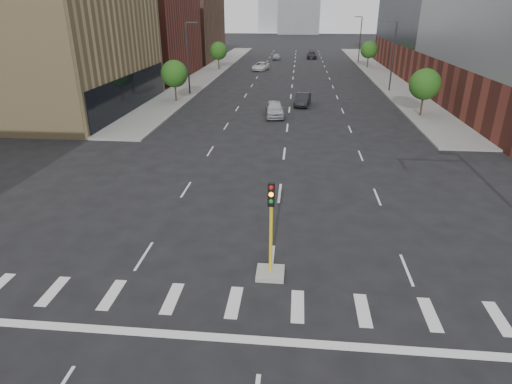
# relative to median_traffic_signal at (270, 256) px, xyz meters

# --- Properties ---
(sidewalk_left_far) EXTENTS (5.00, 92.00, 0.15)m
(sidewalk_left_far) POSITION_rel_median_traffic_signal_xyz_m (-15.00, 65.03, -0.90)
(sidewalk_left_far) COLOR gray
(sidewalk_left_far) RESTS_ON ground
(sidewalk_right_far) EXTENTS (5.00, 92.00, 0.15)m
(sidewalk_right_far) POSITION_rel_median_traffic_signal_xyz_m (15.00, 65.03, -0.90)
(sidewalk_right_far) COLOR gray
(sidewalk_right_far) RESTS_ON ground
(building_left_mid) EXTENTS (20.00, 24.00, 14.00)m
(building_left_mid) POSITION_rel_median_traffic_signal_xyz_m (-27.50, 31.03, 6.03)
(building_left_mid) COLOR tan
(building_left_mid) RESTS_ON ground
(building_left_far_a) EXTENTS (20.00, 22.00, 12.00)m
(building_left_far_a) POSITION_rel_median_traffic_signal_xyz_m (-27.50, 57.03, 5.03)
(building_left_far_a) COLOR brown
(building_left_far_a) RESTS_ON ground
(building_left_far_b) EXTENTS (20.00, 24.00, 13.00)m
(building_left_far_b) POSITION_rel_median_traffic_signal_xyz_m (-27.50, 83.03, 5.53)
(building_left_far_b) COLOR brown
(building_left_far_b) RESTS_ON ground
(building_right_main) EXTENTS (24.00, 70.00, 22.00)m
(building_right_main) POSITION_rel_median_traffic_signal_xyz_m (29.50, 51.03, 10.03)
(building_right_main) COLOR brown
(building_right_main) RESTS_ON ground
(median_traffic_signal) EXTENTS (1.20, 1.20, 4.40)m
(median_traffic_signal) POSITION_rel_median_traffic_signal_xyz_m (0.00, 0.00, 0.00)
(median_traffic_signal) COLOR #999993
(median_traffic_signal) RESTS_ON ground
(streetlight_right_a) EXTENTS (1.60, 0.22, 9.07)m
(streetlight_right_a) POSITION_rel_median_traffic_signal_xyz_m (13.41, 46.03, 4.04)
(streetlight_right_a) COLOR #2D2D30
(streetlight_right_a) RESTS_ON ground
(streetlight_right_b) EXTENTS (1.60, 0.22, 9.07)m
(streetlight_right_b) POSITION_rel_median_traffic_signal_xyz_m (13.41, 81.03, 4.04)
(streetlight_right_b) COLOR #2D2D30
(streetlight_right_b) RESTS_ON ground
(streetlight_left) EXTENTS (1.60, 0.22, 9.07)m
(streetlight_left) POSITION_rel_median_traffic_signal_xyz_m (-13.41, 41.03, 4.04)
(streetlight_left) COLOR #2D2D30
(streetlight_left) RESTS_ON ground
(tree_left_near) EXTENTS (3.20, 3.20, 4.85)m
(tree_left_near) POSITION_rel_median_traffic_signal_xyz_m (-14.00, 36.03, 2.42)
(tree_left_near) COLOR #382619
(tree_left_near) RESTS_ON ground
(tree_left_far) EXTENTS (3.20, 3.20, 4.85)m
(tree_left_far) POSITION_rel_median_traffic_signal_xyz_m (-14.00, 66.03, 2.42)
(tree_left_far) COLOR #382619
(tree_left_far) RESTS_ON ground
(tree_right_near) EXTENTS (3.20, 3.20, 4.85)m
(tree_right_near) POSITION_rel_median_traffic_signal_xyz_m (14.00, 31.03, 2.42)
(tree_right_near) COLOR #382619
(tree_right_near) RESTS_ON ground
(tree_right_far) EXTENTS (3.20, 3.20, 4.85)m
(tree_right_far) POSITION_rel_median_traffic_signal_xyz_m (14.00, 71.03, 2.42)
(tree_right_far) COLOR #382619
(tree_right_far) RESTS_ON ground
(car_near_left) EXTENTS (2.42, 4.98, 1.64)m
(car_near_left) POSITION_rel_median_traffic_signal_xyz_m (-1.50, 29.54, -0.15)
(car_near_left) COLOR #BABBBF
(car_near_left) RESTS_ON ground
(car_mid_right) EXTENTS (2.11, 4.59, 1.46)m
(car_mid_right) POSITION_rel_median_traffic_signal_xyz_m (1.50, 35.37, -0.24)
(car_mid_right) COLOR black
(car_mid_right) RESTS_ON ground
(car_far_left) EXTENTS (3.23, 5.54, 1.45)m
(car_far_left) POSITION_rel_median_traffic_signal_xyz_m (-6.12, 66.07, -0.25)
(car_far_left) COLOR silver
(car_far_left) RESTS_ON ground
(car_deep_right) EXTENTS (2.26, 5.49, 1.59)m
(car_deep_right) POSITION_rel_median_traffic_signal_xyz_m (3.74, 87.04, -0.18)
(car_deep_right) COLOR #232228
(car_deep_right) RESTS_ON ground
(car_distant) EXTENTS (1.66, 3.96, 1.34)m
(car_distant) POSITION_rel_median_traffic_signal_xyz_m (-4.16, 83.94, -0.30)
(car_distant) COLOR #A2A3A7
(car_distant) RESTS_ON ground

